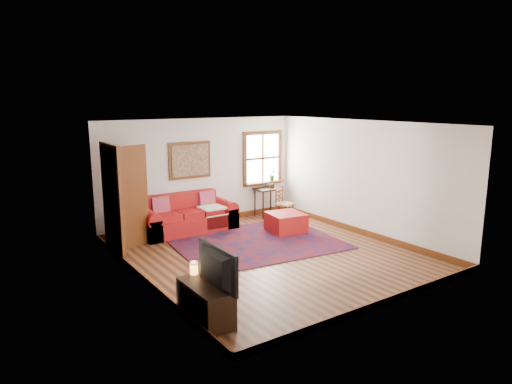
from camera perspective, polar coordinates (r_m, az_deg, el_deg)
ground at (r=8.85m, az=1.66°, el=-7.81°), size 5.50×5.50×0.00m
room_envelope at (r=8.46m, az=1.67°, el=2.83°), size 5.04×5.54×2.52m
window at (r=11.70m, az=1.00°, el=3.59°), size 1.18×0.20×1.38m
doorway at (r=9.15m, az=-16.33°, el=-0.68°), size 0.89×1.08×2.14m
framed_artwork at (r=10.62m, az=-8.26°, el=3.95°), size 1.05×0.07×0.85m
persian_rug at (r=9.55m, az=0.00°, el=-6.27°), size 3.56×2.99×0.02m
red_leather_sofa at (r=10.40m, az=-8.59°, el=-3.36°), size 2.16×0.89×0.84m
red_ottoman at (r=10.29m, az=3.74°, el=-3.80°), size 0.85×0.85×0.43m
side_table at (r=11.58m, az=1.39°, el=-0.12°), size 0.60×0.45×0.72m
ladder_back_chair at (r=11.23m, az=3.38°, el=-1.34°), size 0.49×0.48×0.81m
media_cabinet at (r=6.31m, az=-6.33°, el=-13.62°), size 0.42×0.94×0.51m
television at (r=6.00m, az=-5.65°, el=-9.44°), size 0.13×0.96×0.55m
candle_hurricane at (r=6.54m, az=-7.76°, el=-9.46°), size 0.12×0.12×0.18m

